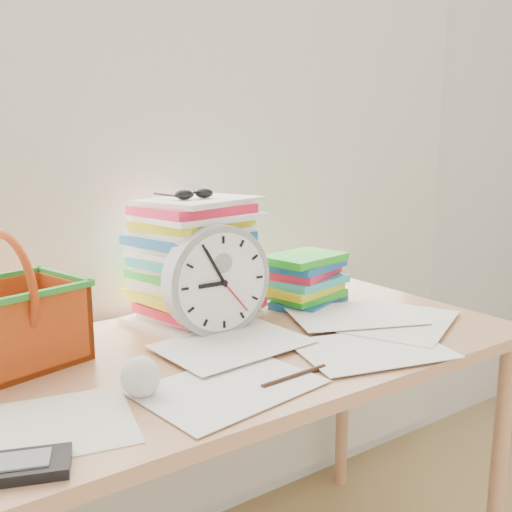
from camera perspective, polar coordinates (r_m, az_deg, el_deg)
curtain at (r=1.60m, az=-10.17°, el=14.28°), size 2.40×0.01×2.50m
desk at (r=1.37m, az=-2.41°, el=-11.82°), size 1.40×0.70×0.75m
paper_stack at (r=1.50m, az=-5.96°, el=-0.38°), size 0.38×0.34×0.32m
clock at (r=1.38m, az=-3.91°, el=-2.43°), size 0.27×0.05×0.27m
sunglasses at (r=1.46m, az=-6.19°, el=6.23°), size 0.14×0.12×0.03m
book_stack at (r=1.65m, az=4.83°, el=-2.35°), size 0.30×0.26×0.15m
basket at (r=1.29m, az=-23.67°, el=-4.16°), size 0.33×0.28×0.28m
crumpled_ball at (r=1.09m, az=-11.52°, el=-11.72°), size 0.08×0.08×0.08m
pen at (r=1.16m, az=3.89°, el=-11.90°), size 0.17×0.02×0.01m
calculator at (r=0.93m, az=-23.43°, el=-18.88°), size 0.18×0.13×0.02m
scattered_papers at (r=1.34m, az=-2.44°, el=-8.63°), size 1.26×0.42×0.02m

